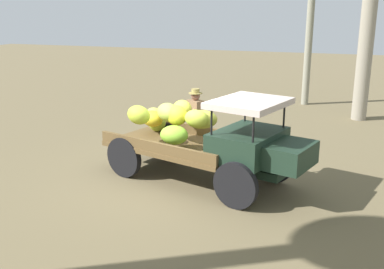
{
  "coord_description": "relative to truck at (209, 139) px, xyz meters",
  "views": [
    {
      "loc": [
        3.3,
        -8.7,
        3.58
      ],
      "look_at": [
        0.26,
        0.04,
        0.98
      ],
      "focal_mm": 42.27,
      "sensor_mm": 36.0,
      "label": 1
    }
  ],
  "objects": [
    {
      "name": "farmer",
      "position": [
        -0.87,
        1.69,
        0.0
      ],
      "size": [
        0.58,
        0.55,
        1.68
      ],
      "rotation": [
        0.0,
        0.0,
        -2.13
      ],
      "color": "#B6ACA8",
      "rests_on": "ground"
    },
    {
      "name": "loose_banana_bunch",
      "position": [
        -0.14,
        2.07,
        -0.79
      ],
      "size": [
        0.37,
        0.53,
        0.33
      ],
      "primitive_type": "ellipsoid",
      "rotation": [
        0.0,
        0.04,
        1.49
      ],
      "color": "gold",
      "rests_on": "ground"
    },
    {
      "name": "truck",
      "position": [
        0.0,
        0.0,
        0.0
      ],
      "size": [
        4.66,
        2.74,
        1.88
      ],
      "rotation": [
        0.0,
        0.0,
        -0.28
      ],
      "color": "#1C3124",
      "rests_on": "ground"
    },
    {
      "name": "ground_plane",
      "position": [
        -0.67,
        0.07,
        -0.95
      ],
      "size": [
        60.0,
        60.0,
        0.0
      ],
      "primitive_type": "plane",
      "color": "brown"
    }
  ]
}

